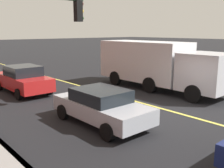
{
  "coord_description": "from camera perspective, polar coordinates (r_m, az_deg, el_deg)",
  "views": [
    {
      "loc": [
        -6.15,
        9.18,
        3.51
      ],
      "look_at": [
        0.78,
        3.09,
        1.59
      ],
      "focal_mm": 41.25,
      "sensor_mm": 36.0,
      "label": 1
    }
  ],
  "objects": [
    {
      "name": "lane_stripe_center",
      "position": [
        11.59,
        14.23,
        -6.23
      ],
      "size": [
        80.0,
        0.16,
        0.01
      ],
      "primitive_type": "cube",
      "color": "#D8CC4C",
      "rests_on": "ground"
    },
    {
      "name": "traffic_light_mast",
      "position": [
        10.38,
        -19.25,
        11.36
      ],
      "size": [
        0.28,
        4.84,
        5.09
      ],
      "color": "#1E3823",
      "rests_on": "ground"
    },
    {
      "name": "ground",
      "position": [
        11.59,
        14.22,
        -6.26
      ],
      "size": [
        200.0,
        200.0,
        0.0
      ],
      "primitive_type": "plane",
      "color": "black"
    },
    {
      "name": "curb_edge",
      "position": [
        7.41,
        -19.07,
        -16.54
      ],
      "size": [
        80.0,
        0.16,
        0.15
      ],
      "primitive_type": "cube",
      "color": "slate",
      "rests_on": "ground"
    },
    {
      "name": "car_silver",
      "position": [
        9.85,
        -2.43,
        -4.8
      ],
      "size": [
        4.22,
        1.94,
        1.35
      ],
      "color": "#A8AAB2",
      "rests_on": "ground"
    },
    {
      "name": "truck_white",
      "position": [
        15.85,
        9.96,
        4.5
      ],
      "size": [
        8.39,
        2.5,
        2.85
      ],
      "color": "silver",
      "rests_on": "ground"
    },
    {
      "name": "car_red",
      "position": [
        15.6,
        -19.13,
        1.02
      ],
      "size": [
        4.46,
        1.93,
        1.56
      ],
      "color": "red",
      "rests_on": "ground"
    }
  ]
}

